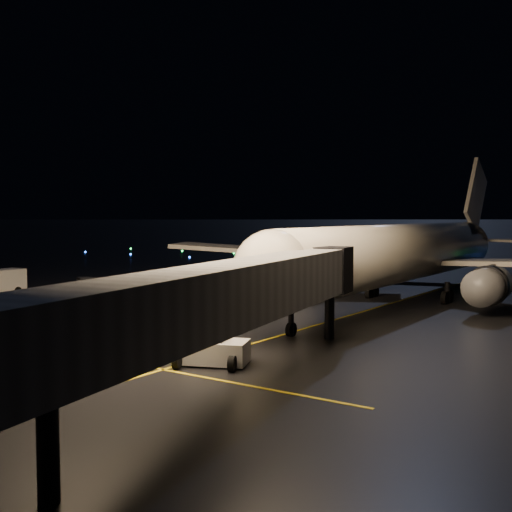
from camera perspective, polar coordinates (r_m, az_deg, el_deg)
The scene contains 15 objects.
lane_centre at distance 58.05m, azimuth 8.86°, elevation -5.08°, with size 0.25×80.00×0.02m, color yellow.
jet_bridge at distance 21.00m, azimuth -18.09°, elevation -11.89°, with size 14.00×58.00×6.60m, color gray, non-canonical shape.
airliner at distance 68.91m, azimuth 13.90°, elevation 3.05°, with size 57.61×54.73×16.32m, color beige, non-canonical shape.
pushback_tug at distance 38.37m, azimuth -3.97°, elevation -8.09°, with size 4.28×2.24×2.04m, color silver.
belt_loader at distance 50.84m, azimuth -6.33°, elevation -4.57°, with size 6.39×1.74×3.10m, color silver, non-canonical shape.
crew_c at distance 64.87m, azimuth -7.47°, elevation -3.38°, with size 1.01×0.42×1.73m, color orange.
safety_cone_0 at distance 64.84m, azimuth -1.83°, elevation -3.89°, with size 0.46×0.46×0.52m, color #F73402.
safety_cone_1 at distance 70.35m, azimuth 5.46°, elevation -3.30°, with size 0.46×0.46×0.52m, color #F73402.
safety_cone_2 at distance 66.83m, azimuth 2.52°, elevation -3.67°, with size 0.44×0.44×0.50m, color #F73402.
safety_cone_3 at distance 88.16m, azimuth -0.61°, elevation -1.86°, with size 0.43×0.43×0.49m, color #F73402.
taxiway_lights at distance 147.62m, azimuth 20.13°, elevation 0.16°, with size 164.00×92.00×0.36m, color black, non-canonical shape.
baggage_cart_0 at distance 70.96m, azimuth -4.68°, elevation -2.71°, with size 2.14×1.50×1.82m, color gray.
baggage_cart_1 at distance 72.06m, azimuth -11.45°, elevation -2.70°, with size 2.05×1.44×1.75m, color gray.
baggage_cart_2 at distance 72.36m, azimuth -14.30°, elevation -2.67°, with size 2.19×1.54×1.86m, color gray.
baggage_cart_3 at distance 76.53m, azimuth -14.97°, elevation -2.44°, with size 1.86×1.30×1.58m, color gray.
Camera 1 is at (36.93, -36.66, 8.90)m, focal length 45.00 mm.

